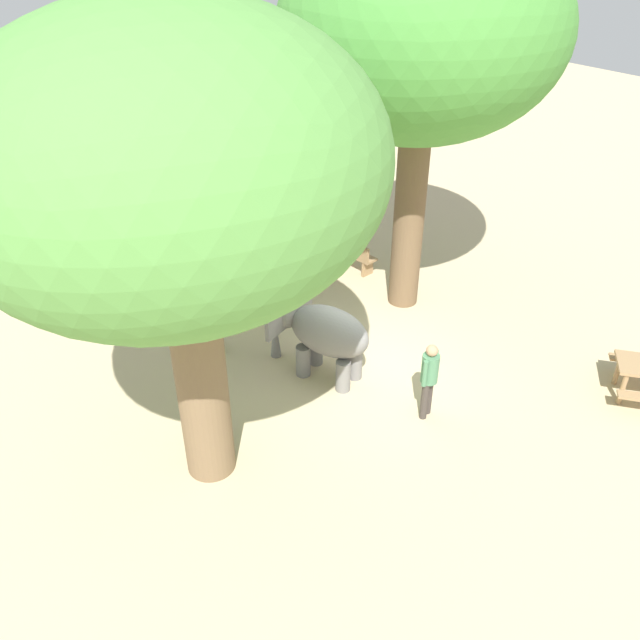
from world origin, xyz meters
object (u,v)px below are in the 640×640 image
at_px(elephant, 319,331).
at_px(shade_tree_secondary, 424,35).
at_px(person_handler, 429,375).
at_px(market_stall_green, 112,213).
at_px(feed_bucket, 214,344).
at_px(wooden_bench, 352,253).
at_px(market_stall_orange, 198,192).
at_px(picnic_table_far, 267,270).
at_px(market_stall_blue, 272,174).
at_px(shade_tree_main, 175,171).

xyz_separation_m(elephant, shade_tree_secondary, (3.37, 1.12, 5.06)).
height_order(person_handler, market_stall_green, market_stall_green).
xyz_separation_m(market_stall_green, feed_bucket, (-0.13, -5.89, -0.98)).
bearing_deg(wooden_bench, elephant, -53.48).
height_order(person_handler, wooden_bench, person_handler).
height_order(market_stall_orange, feed_bucket, market_stall_orange).
height_order(person_handler, feed_bucket, person_handler).
xyz_separation_m(picnic_table_far, market_stall_green, (-2.22, 4.38, 0.55)).
distance_m(market_stall_blue, feed_bucket, 8.01).
height_order(person_handler, market_stall_orange, market_stall_orange).
bearing_deg(market_stall_green, market_stall_blue, 0.00).
height_order(person_handler, shade_tree_secondary, shade_tree_secondary).
bearing_deg(elephant, wooden_bench, -68.64).
height_order(shade_tree_main, market_stall_blue, shade_tree_main).
distance_m(person_handler, wooden_bench, 6.04).
xyz_separation_m(person_handler, market_stall_orange, (0.50, 10.17, 0.19)).
bearing_deg(elephant, market_stall_orange, -31.38).
bearing_deg(shade_tree_main, market_stall_blue, 51.81).
height_order(picnic_table_far, market_stall_green, market_stall_green).
xyz_separation_m(elephant, market_stall_orange, (1.34, 7.88, 0.10)).
height_order(picnic_table_far, market_stall_orange, market_stall_orange).
height_order(picnic_table_far, market_stall_blue, market_stall_blue).
xyz_separation_m(person_handler, market_stall_blue, (3.10, 10.17, 0.19)).
height_order(elephant, market_stall_green, market_stall_green).
bearing_deg(market_stall_blue, wooden_bench, -96.70).
bearing_deg(feed_bucket, market_stall_orange, 65.12).
xyz_separation_m(person_handler, feed_bucket, (-2.23, 4.28, -0.79)).
distance_m(elephant, market_stall_green, 7.98).
height_order(shade_tree_secondary, wooden_bench, shade_tree_secondary).
bearing_deg(person_handler, elephant, 0.17).
xyz_separation_m(shade_tree_main, market_stall_orange, (4.44, 8.95, -4.20)).
xyz_separation_m(shade_tree_main, shade_tree_secondary, (6.47, 2.19, 0.76)).
xyz_separation_m(shade_tree_secondary, feed_bucket, (-4.76, 0.86, -5.94)).
bearing_deg(elephant, market_stall_blue, -48.29).
xyz_separation_m(wooden_bench, market_stall_orange, (-2.05, 4.71, 0.67)).
bearing_deg(shade_tree_main, elephant, 19.00).
xyz_separation_m(person_handler, shade_tree_main, (-3.94, 1.23, 4.40)).
relative_size(market_stall_orange, feed_bucket, 7.00).
xyz_separation_m(market_stall_green, market_stall_orange, (2.60, 0.00, 0.00)).
height_order(elephant, picnic_table_far, elephant).
relative_size(shade_tree_main, market_stall_orange, 2.98).
distance_m(elephant, shade_tree_main, 5.41).
bearing_deg(wooden_bench, person_handler, -31.53).
bearing_deg(person_handler, wooden_bench, -45.00).
bearing_deg(market_stall_green, elephant, -80.93).
bearing_deg(market_stall_orange, wooden_bench, -66.53).
bearing_deg(market_stall_green, shade_tree_main, -101.61).
xyz_separation_m(shade_tree_secondary, picnic_table_far, (-2.41, 2.37, -5.52)).
relative_size(person_handler, market_stall_orange, 0.64).
xyz_separation_m(shade_tree_main, market_stall_blue, (7.04, 8.95, -4.20)).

